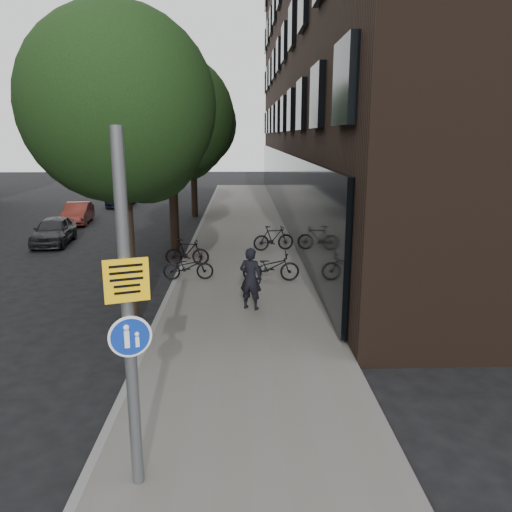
{
  "coord_description": "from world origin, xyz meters",
  "views": [
    {
      "loc": [
        0.15,
        -7.28,
        4.63
      ],
      "look_at": [
        0.47,
        3.61,
        2.0
      ],
      "focal_mm": 35.0,
      "sensor_mm": 36.0,
      "label": 1
    }
  ],
  "objects_px": {
    "parked_bike_facade_near": "(271,267)",
    "parked_car_near": "(54,231)",
    "pedestrian": "(251,279)",
    "signpost": "(128,317)"
  },
  "relations": [
    {
      "from": "signpost",
      "to": "parked_bike_facade_near",
      "type": "relative_size",
      "value": 2.57
    },
    {
      "from": "signpost",
      "to": "parked_bike_facade_near",
      "type": "height_order",
      "value": "signpost"
    },
    {
      "from": "signpost",
      "to": "pedestrian",
      "type": "relative_size",
      "value": 2.77
    },
    {
      "from": "parked_bike_facade_near",
      "to": "parked_car_near",
      "type": "height_order",
      "value": "parked_car_near"
    },
    {
      "from": "pedestrian",
      "to": "parked_car_near",
      "type": "xyz_separation_m",
      "value": [
        -8.44,
        9.01,
        -0.36
      ]
    },
    {
      "from": "pedestrian",
      "to": "parked_car_near",
      "type": "bearing_deg",
      "value": -24.96
    },
    {
      "from": "pedestrian",
      "to": "parked_car_near",
      "type": "height_order",
      "value": "pedestrian"
    },
    {
      "from": "parked_bike_facade_near",
      "to": "parked_car_near",
      "type": "bearing_deg",
      "value": 51.67
    },
    {
      "from": "pedestrian",
      "to": "parked_bike_facade_near",
      "type": "bearing_deg",
      "value": -83.16
    },
    {
      "from": "signpost",
      "to": "parked_car_near",
      "type": "xyz_separation_m",
      "value": [
        -6.8,
        15.84,
        -1.86
      ]
    }
  ]
}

